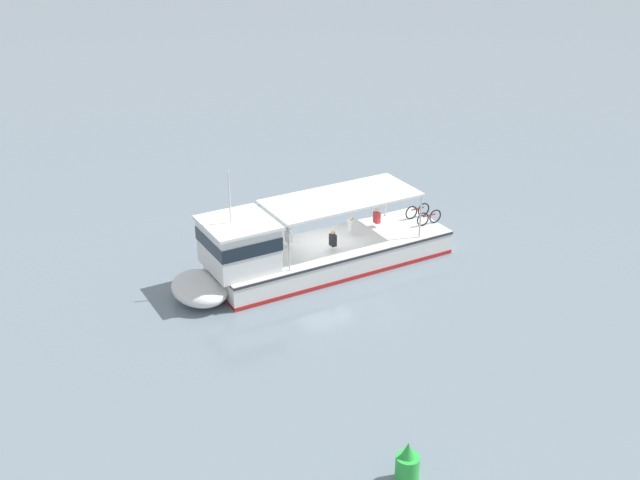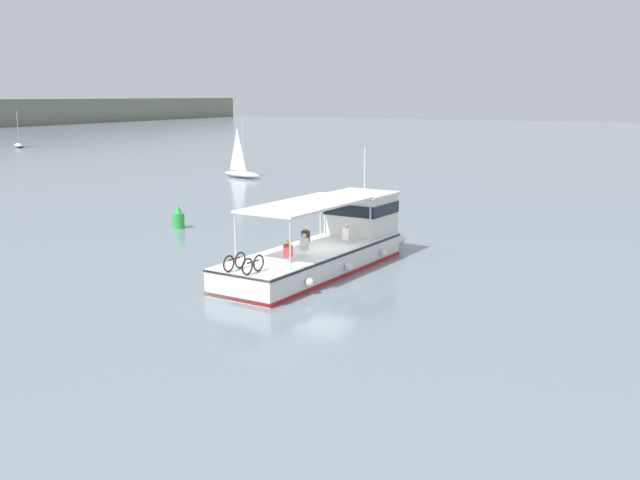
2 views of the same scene
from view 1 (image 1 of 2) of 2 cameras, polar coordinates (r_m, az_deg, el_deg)
The scene contains 3 objects.
ground_plane at distance 34.68m, azimuth 0.06°, elevation -1.83°, with size 400.00×400.00×0.00m, color slate.
ferry_main at distance 33.46m, azimuth -1.52°, elevation -0.96°, with size 13.01×4.50×5.32m.
channel_buoy at distance 23.19m, azimuth 6.39°, elevation -16.06°, with size 0.70×0.70×1.40m.
Camera 1 is at (17.99, 25.06, 15.85)m, focal length 43.86 mm.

